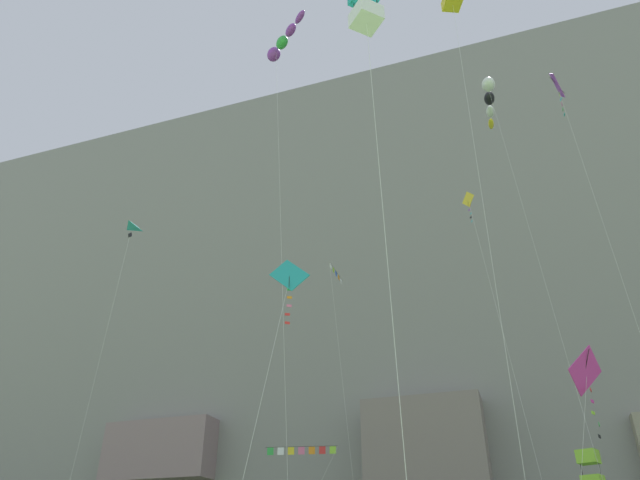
# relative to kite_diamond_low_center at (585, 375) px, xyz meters

# --- Properties ---
(cliff_face) EXTENTS (180.00, 32.56, 59.09)m
(cliff_face) POSITION_rel_kite_diamond_low_center_xyz_m (-11.32, 40.75, 19.56)
(cliff_face) COLOR gray
(cliff_face) RESTS_ON ground
(kite_diamond_low_center) EXTENTS (3.42, 3.45, 11.26)m
(kite_diamond_low_center) POSITION_rel_kite_diamond_low_center_xyz_m (0.00, 0.00, 0.00)
(kite_diamond_low_center) COLOR #CC3399
(kite_diamond_low_center) RESTS_ON ground
(kite_windsock_far_left) EXTENTS (4.18, 3.81, 34.14)m
(kite_windsock_far_left) POSITION_rel_kite_diamond_low_center_xyz_m (-14.37, -2.22, 23.59)
(kite_windsock_far_left) COLOR purple
(kite_windsock_far_left) RESTS_ON ground
(kite_diamond_mid_right) EXTENTS (2.66, 5.03, 26.05)m
(kite_diamond_mid_right) POSITION_rel_kite_diamond_low_center_xyz_m (-3.99, 7.95, 13.54)
(kite_diamond_mid_right) COLOR yellow
(kite_diamond_mid_right) RESTS_ON ground
(kite_diamond_high_left) EXTENTS (1.26, 2.56, 30.45)m
(kite_diamond_high_left) POSITION_rel_kite_diamond_low_center_xyz_m (2.57, 3.26, 18.47)
(kite_diamond_high_left) COLOR purple
(kite_diamond_high_left) RESTS_ON ground
(kite_diamond_far_right) EXTENTS (1.78, 4.75, 13.96)m
(kite_diamond_far_right) POSITION_rel_kite_diamond_low_center_xyz_m (-11.14, -7.63, 2.70)
(kite_diamond_far_right) COLOR teal
(kite_diamond_far_right) RESTS_ON ground
(kite_windsock_high_center) EXTENTS (2.32, 10.33, 35.13)m
(kite_windsock_high_center) POSITION_rel_kite_diamond_low_center_xyz_m (-1.44, 8.89, 24.69)
(kite_windsock_high_center) COLOR white
(kite_windsock_high_center) RESTS_ON ground
(kite_box_upper_mid) EXTENTS (1.32, 2.23, 19.22)m
(kite_box_upper_mid) POSITION_rel_kite_diamond_low_center_xyz_m (-5.56, -15.20, 8.42)
(kite_box_upper_mid) COLOR teal
(kite_box_upper_mid) RESTS_ON ground
(kite_banner_low_right) EXTENTS (2.47, 4.30, 24.62)m
(kite_banner_low_right) POSITION_rel_kite_diamond_low_center_xyz_m (-15.76, 14.40, 12.08)
(kite_banner_low_right) COLOR black
(kite_banner_low_right) RESTS_ON ground
(kite_delta_high_right) EXTENTS (0.93, 2.06, 22.36)m
(kite_delta_high_right) POSITION_rel_kite_diamond_low_center_xyz_m (-26.36, 0.30, 11.02)
(kite_delta_high_right) COLOR #38B2D1
(kite_delta_high_right) RESTS_ON ground
(kite_box_mid_center) EXTENTS (2.03, 3.61, 8.66)m
(kite_box_mid_center) POSITION_rel_kite_diamond_low_center_xyz_m (0.30, 11.60, -2.35)
(kite_box_mid_center) COLOR #8CCC33
(kite_box_mid_center) RESTS_ON ground
(kite_banner_near_cliff) EXTENTS (5.39, 2.02, 10.61)m
(kite_banner_near_cliff) POSITION_rel_kite_diamond_low_center_xyz_m (-19.05, 15.07, 0.15)
(kite_banner_near_cliff) COLOR black
(kite_banner_near_cliff) RESTS_ON ground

